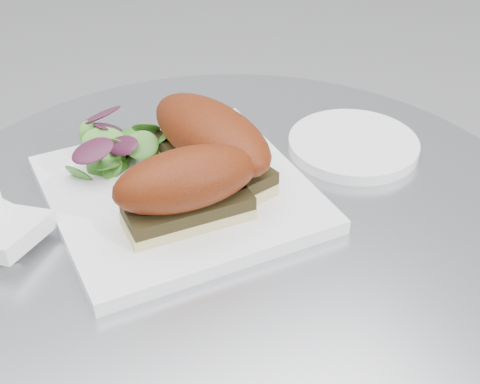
{
  "coord_description": "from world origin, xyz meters",
  "views": [
    {
      "loc": [
        -0.24,
        -0.5,
        1.16
      ],
      "look_at": [
        0.01,
        -0.0,
        0.77
      ],
      "focal_mm": 50.0,
      "sensor_mm": 36.0,
      "label": 1
    }
  ],
  "objects_px": {
    "plate": "(179,193)",
    "saucer": "(353,145)",
    "sandwich_right": "(211,140)",
    "sandwich_left": "(187,186)"
  },
  "relations": [
    {
      "from": "plate",
      "to": "saucer",
      "type": "relative_size",
      "value": 1.69
    },
    {
      "from": "plate",
      "to": "sandwich_left",
      "type": "relative_size",
      "value": 1.78
    },
    {
      "from": "sandwich_right",
      "to": "saucer",
      "type": "height_order",
      "value": "sandwich_right"
    },
    {
      "from": "sandwich_left",
      "to": "sandwich_right",
      "type": "bearing_deg",
      "value": 52.09
    },
    {
      "from": "plate",
      "to": "saucer",
      "type": "bearing_deg",
      "value": 0.06
    },
    {
      "from": "sandwich_left",
      "to": "plate",
      "type": "bearing_deg",
      "value": 79.57
    },
    {
      "from": "sandwich_left",
      "to": "saucer",
      "type": "height_order",
      "value": "sandwich_left"
    },
    {
      "from": "plate",
      "to": "sandwich_right",
      "type": "bearing_deg",
      "value": 10.81
    },
    {
      "from": "sandwich_left",
      "to": "saucer",
      "type": "xyz_separation_m",
      "value": [
        0.24,
        0.06,
        -0.05
      ]
    },
    {
      "from": "sandwich_right",
      "to": "saucer",
      "type": "distance_m",
      "value": 0.19
    }
  ]
}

